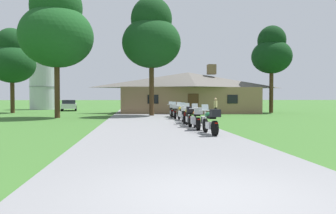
{
  "coord_description": "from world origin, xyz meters",
  "views": [
    {
      "loc": [
        -1.14,
        -5.14,
        1.65
      ],
      "look_at": [
        1.44,
        19.98,
        0.95
      ],
      "focal_mm": 34.37,
      "sensor_mm": 36.0,
      "label": 1
    }
  ],
  "objects": [
    {
      "name": "motorcycle_yellow_third_in_row",
      "position": [
        1.9,
        12.86,
        0.62
      ],
      "size": [
        0.66,
        2.08,
        1.3
      ],
      "rotation": [
        0.0,
        0.0,
        -0.03
      ],
      "color": "black",
      "rests_on": "asphalt_driveway"
    },
    {
      "name": "asphalt_driveway",
      "position": [
        0.0,
        18.0,
        0.03
      ],
      "size": [
        6.4,
        80.0,
        0.06
      ],
      "primitive_type": "cube",
      "color": "slate",
      "rests_on": "ground"
    },
    {
      "name": "stone_lodge",
      "position": [
        4.77,
        30.24,
        2.32
      ],
      "size": [
        15.55,
        6.54,
        5.41
      ],
      "color": "#896B4C",
      "rests_on": "ground"
    },
    {
      "name": "motorcycle_green_sixth_in_row",
      "position": [
        1.93,
        19.59,
        0.62
      ],
      "size": [
        0.66,
        2.08,
        1.3
      ],
      "rotation": [
        0.0,
        0.0,
        -0.06
      ],
      "color": "black",
      "rests_on": "asphalt_driveway"
    },
    {
      "name": "tree_by_lodge_front",
      "position": [
        0.37,
        24.14,
        7.27
      ],
      "size": [
        5.33,
        5.33,
        10.78
      ],
      "color": "#422D19",
      "rests_on": "ground"
    },
    {
      "name": "motorcycle_orange_second_in_row",
      "position": [
        1.99,
        10.87,
        0.61
      ],
      "size": [
        0.8,
        2.08,
        1.3
      ],
      "rotation": [
        0.0,
        0.0,
        -0.07
      ],
      "color": "black",
      "rests_on": "asphalt_driveway"
    },
    {
      "name": "motorcycle_green_fourth_in_row",
      "position": [
        1.95,
        15.01,
        0.62
      ],
      "size": [
        0.66,
        2.08,
        1.3
      ],
      "rotation": [
        0.0,
        0.0,
        -0.07
      ],
      "color": "black",
      "rests_on": "asphalt_driveway"
    },
    {
      "name": "bystander_tan_shirt_near_lodge",
      "position": [
        5.7,
        21.71,
        0.93
      ],
      "size": [
        0.39,
        0.47,
        1.67
      ],
      "rotation": [
        0.0,
        0.0,
        4.1
      ],
      "color": "black",
      "rests_on": "ground"
    },
    {
      "name": "ground_plane",
      "position": [
        0.0,
        20.0,
        0.0
      ],
      "size": [
        500.0,
        500.0,
        0.0
      ],
      "primitive_type": "plane",
      "color": "#386628"
    },
    {
      "name": "motorcycle_black_farthest_in_row",
      "position": [
        1.92,
        21.66,
        0.62
      ],
      "size": [
        0.66,
        2.08,
        1.3
      ],
      "rotation": [
        0.0,
        0.0,
        -0.02
      ],
      "color": "black",
      "rests_on": "asphalt_driveway"
    },
    {
      "name": "tree_right_of_lodge",
      "position": [
        14.07,
        29.5,
        6.78
      ],
      "size": [
        4.44,
        4.44,
        9.72
      ],
      "color": "#422D19",
      "rests_on": "ground"
    },
    {
      "name": "motorcycle_green_nearest_to_camera",
      "position": [
        2.16,
        8.61,
        0.62
      ],
      "size": [
        0.66,
        2.08,
        1.3
      ],
      "rotation": [
        0.0,
        0.0,
        0.06
      ],
      "color": "black",
      "rests_on": "asphalt_driveway"
    },
    {
      "name": "parked_white_suv_far_left",
      "position": [
        -9.71,
        37.87,
        0.78
      ],
      "size": [
        2.6,
        4.85,
        1.4
      ],
      "rotation": [
        0.0,
        0.0,
        0.17
      ],
      "color": "silver",
      "rests_on": "ground"
    },
    {
      "name": "tree_left_far",
      "position": [
        -14.61,
        31.92,
        6.04
      ],
      "size": [
        5.01,
        5.01,
        9.33
      ],
      "color": "#422D19",
      "rests_on": "ground"
    },
    {
      "name": "tree_left_near",
      "position": [
        -7.58,
        22.39,
        7.46
      ],
      "size": [
        6.03,
        6.03,
        11.42
      ],
      "color": "#422D19",
      "rests_on": "ground"
    },
    {
      "name": "metal_silo_distant",
      "position": [
        -14.32,
        43.26,
        3.78
      ],
      "size": [
        4.06,
        4.06,
        7.54
      ],
      "color": "#B2B7BC",
      "rests_on": "ground"
    },
    {
      "name": "motorcycle_yellow_fifth_in_row",
      "position": [
        2.2,
        17.4,
        0.61
      ],
      "size": [
        0.84,
        2.08,
        1.3
      ],
      "rotation": [
        0.0,
        0.0,
        0.1
      ],
      "color": "black",
      "rests_on": "asphalt_driveway"
    }
  ]
}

